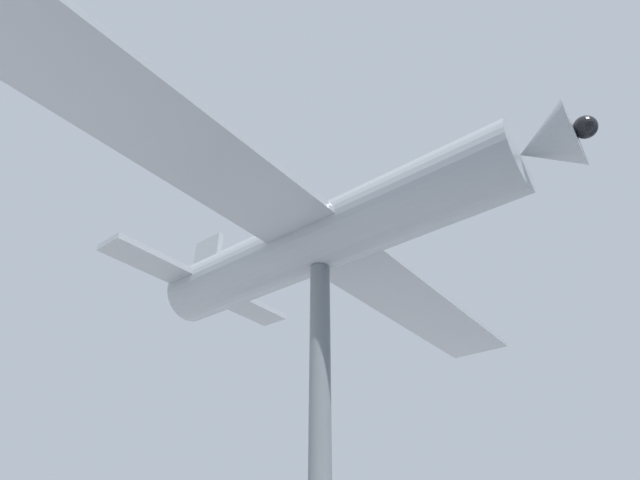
% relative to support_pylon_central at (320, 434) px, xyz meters
% --- Properties ---
extents(support_pylon_central, '(0.48, 0.48, 7.81)m').
position_rel_support_pylon_central_xyz_m(support_pylon_central, '(0.00, 0.00, 0.00)').
color(support_pylon_central, slate).
rests_on(support_pylon_central, ground_plane).
extents(suspended_airplane, '(20.32, 11.83, 2.65)m').
position_rel_support_pylon_central_xyz_m(suspended_airplane, '(0.01, 0.14, 4.74)').
color(suspended_airplane, '#93999E').
rests_on(suspended_airplane, support_pylon_central).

